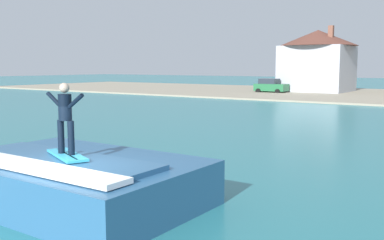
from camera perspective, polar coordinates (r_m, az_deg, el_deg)
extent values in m
plane|color=#267078|center=(10.69, -16.18, -12.32)|extent=(260.00, 260.00, 0.00)
cube|color=#295781|center=(11.89, -14.63, -7.49)|extent=(6.37, 4.14, 1.12)
cube|color=#295781|center=(11.43, -16.69, -4.93)|extent=(5.41, 1.86, 0.12)
cube|color=silver|center=(10.94, -20.08, -5.46)|extent=(5.73, 0.74, 0.12)
cube|color=#33A5CC|center=(11.44, -15.59, -4.31)|extent=(1.84, 1.18, 0.06)
cube|color=black|center=(11.43, -15.60, -4.18)|extent=(1.52, 0.68, 0.01)
cylinder|color=black|center=(11.49, -16.29, -2.03)|extent=(0.16, 0.16, 0.83)
cylinder|color=black|center=(11.21, -15.10, -2.21)|extent=(0.16, 0.16, 0.83)
cylinder|color=black|center=(11.26, -15.82, 1.57)|extent=(0.32, 0.32, 0.64)
sphere|color=tan|center=(11.23, -15.90, 3.95)|extent=(0.24, 0.24, 0.24)
cylinder|color=black|center=(11.55, -17.09, 2.49)|extent=(0.52, 0.10, 0.38)
cylinder|color=black|center=(10.95, -14.55, 2.35)|extent=(0.52, 0.10, 0.38)
cube|color=#23663D|center=(57.54, 10.03, 4.10)|extent=(4.02, 1.98, 0.90)
cube|color=#262D38|center=(57.64, 9.77, 4.88)|extent=(2.21, 1.78, 0.64)
cylinder|color=black|center=(58.00, 11.63, 3.64)|extent=(0.64, 0.22, 0.64)
cylinder|color=black|center=(56.09, 10.80, 3.55)|extent=(0.64, 0.22, 0.64)
cylinder|color=black|center=(59.06, 9.29, 3.75)|extent=(0.64, 0.22, 0.64)
cylinder|color=black|center=(57.18, 8.39, 3.66)|extent=(0.64, 0.22, 0.64)
cube|color=#9EA3AD|center=(60.89, 15.58, 6.20)|extent=(8.10, 7.87, 6.00)
cone|color=brown|center=(60.99, 15.70, 9.99)|extent=(10.04, 10.04, 2.05)
cube|color=brown|center=(59.27, 17.23, 10.52)|extent=(0.60, 0.60, 1.80)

